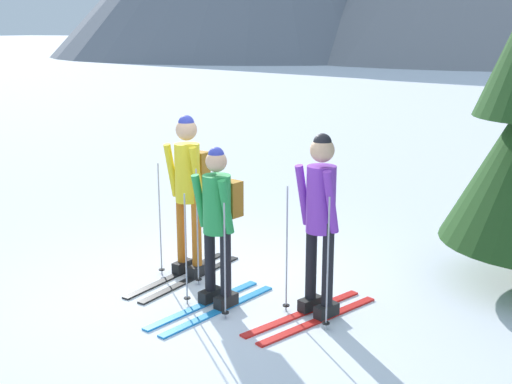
% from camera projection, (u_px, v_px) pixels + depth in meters
% --- Properties ---
extents(ground_plane, '(400.00, 400.00, 0.00)m').
position_uv_depth(ground_plane, '(225.00, 294.00, 6.93)').
color(ground_plane, white).
extents(skier_in_yellow, '(0.60, 1.69, 1.84)m').
position_uv_depth(skier_in_yellow, '(188.00, 186.00, 7.24)').
color(skier_in_yellow, black).
rests_on(skier_in_yellow, ground).
extents(skier_in_green, '(0.69, 1.58, 1.64)m').
position_uv_depth(skier_in_green, '(218.00, 219.00, 6.45)').
color(skier_in_green, '#1E84D1').
rests_on(skier_in_green, ground).
extents(skier_in_purple, '(0.89, 1.57, 1.81)m').
position_uv_depth(skier_in_purple, '(320.00, 217.00, 6.19)').
color(skier_in_purple, red).
rests_on(skier_in_purple, ground).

